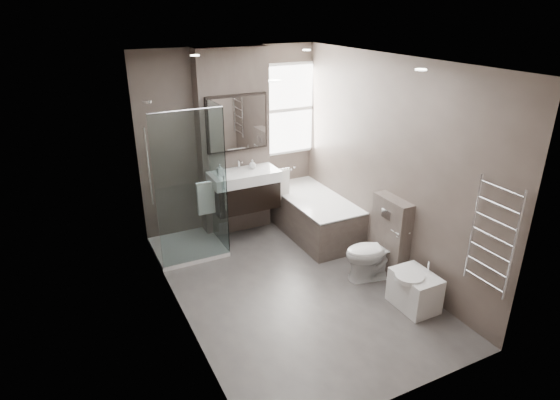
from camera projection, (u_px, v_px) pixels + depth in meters
room at (293, 185)px, 5.07m from camera, size 2.70×3.90×2.70m
vanity_pier at (234, 144)px, 6.53m from camera, size 1.00×0.25×2.60m
vanity at (244, 189)px, 6.46m from camera, size 0.95×0.47×0.66m
mirror_cabinet at (237, 123)px, 6.26m from camera, size 0.86×0.08×0.76m
towel_left at (206, 198)px, 6.22m from camera, size 0.24×0.06×0.44m
towel_right at (281, 185)px, 6.68m from camera, size 0.24×0.06×0.44m
shower_enclosure at (195, 218)px, 6.18m from camera, size 0.90×0.90×2.00m
bathtub at (313, 213)px, 6.74m from camera, size 0.75×1.60×0.57m
window at (288, 110)px, 6.83m from camera, size 0.98×0.06×1.33m
toilet at (374, 252)px, 5.62m from camera, size 0.76×0.53×0.70m
cistern_box at (390, 237)px, 5.67m from camera, size 0.19×0.55×1.00m
bidet at (414, 290)px, 5.12m from camera, size 0.44×0.51×0.53m
towel_radiator at (493, 237)px, 4.33m from camera, size 0.03×0.49×1.10m
soap_bottle_a at (221, 170)px, 6.18m from camera, size 0.07×0.07×0.16m
soap_bottle_b at (252, 164)px, 6.44m from camera, size 0.10×0.10×0.13m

